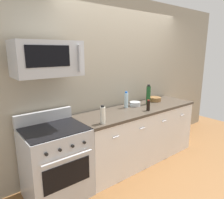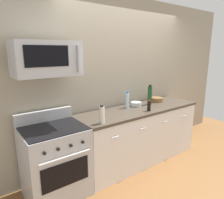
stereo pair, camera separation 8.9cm
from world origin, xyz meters
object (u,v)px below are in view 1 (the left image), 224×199
Objects in this scene: bowl_steel_prep at (135,104)px; bottle_wine_green at (148,95)px; bottle_water_clear at (126,100)px; bowl_wooden_salad at (155,99)px; bottle_soy_sauce_dark at (148,106)px; range_oven at (56,162)px; microwave at (47,59)px; bottle_vinegar_white at (103,115)px.

bottle_wine_green is at bearing -10.78° from bowl_steel_prep.
bottle_wine_green reaches higher than bottle_water_clear.
bowl_wooden_salad is (0.72, -0.00, -0.09)m from bottle_water_clear.
bottle_water_clear is at bearing 171.77° from bottle_wine_green.
bottle_soy_sauce_dark is 0.67m from bowl_wooden_salad.
range_oven is at bearing -177.40° from bottle_wine_green.
bottle_soy_sauce_dark is (1.47, -0.24, -0.75)m from microwave.
microwave is at bearing -177.20° from bowl_wooden_salad.
bottle_water_clear reaches higher than bottle_vinegar_white.
range_oven is 5.85× the size of bowl_steel_prep.
bottle_wine_green is (1.79, 0.04, -0.67)m from microwave.
microwave is 1.71m from bowl_steel_prep.
bottle_water_clear reaches higher than bowl_wooden_salad.
bottle_water_clear is at bearing 6.38° from range_oven.
bottle_vinegar_white is (0.57, -0.28, -0.71)m from microwave.
microwave is 1.67m from bottle_soy_sauce_dark.
bottle_vinegar_white is (-1.22, -0.32, -0.05)m from bottle_wine_green.
bottle_water_clear is 1.20× the size of bowl_wooden_salad.
bowl_steel_prep is at bearing 5.04° from range_oven.
bottle_water_clear is at bearing 4.46° from microwave.
bottle_wine_green is (0.46, -0.07, 0.04)m from bottle_water_clear.
range_oven is at bearing -90.29° from microwave.
bottle_soy_sauce_dark is 0.71× the size of bottle_vinegar_white.
range_oven is 1.45m from bottle_water_clear.
bowl_wooden_salad is (0.54, 0.01, 0.00)m from bowl_steel_prep.
bottle_water_clear is 1.48× the size of bowl_steel_prep.
bowl_steel_prep is at bearing 169.22° from bottle_wine_green.
bottle_vinegar_white is at bearing -22.36° from range_oven.
bottle_water_clear is 0.21m from bowl_steel_prep.
bottle_wine_green reaches higher than bowl_steel_prep.
bowl_wooden_salad is at bearing -0.23° from bottle_water_clear.
bowl_steel_prep is (0.94, 0.37, -0.08)m from bottle_vinegar_white.
bottle_wine_green reaches higher than bottle_soy_sauce_dark.
range_oven is 0.84m from bottle_vinegar_white.
microwave is 1.91m from bottle_wine_green.
bottle_water_clear is at bearing 26.88° from bottle_vinegar_white.
bottle_wine_green is (0.31, 0.28, 0.08)m from bottle_soy_sauce_dark.
bottle_water_clear is 0.38m from bottle_soy_sauce_dark.
bottle_wine_green is 0.30m from bowl_wooden_salad.
bottle_water_clear reaches higher than bottle_soy_sauce_dark.
bottle_wine_green is at bearing 14.53° from bottle_vinegar_white.
range_oven is at bearing -173.62° from bottle_water_clear.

